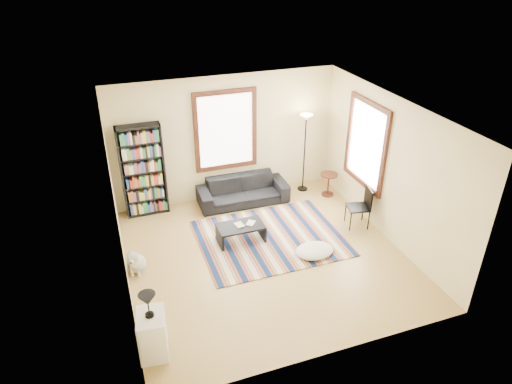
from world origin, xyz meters
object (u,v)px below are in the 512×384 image
object	(u,v)px
floor_cushion	(314,251)
folding_chair	(358,207)
floor_lamp	(304,153)
white_cabinet	(153,334)
coffee_table	(241,233)
side_table	(328,184)
bookshelf	(143,171)
sofa	(243,190)
dog	(136,259)

from	to	relation	value
floor_cushion	folding_chair	xyz separation A→B (m)	(1.26, 0.63, 0.34)
floor_lamp	white_cabinet	bearing A→B (deg)	-136.96
white_cabinet	floor_lamp	bearing A→B (deg)	50.82
coffee_table	floor_lamp	distance (m)	2.67
side_table	bookshelf	bearing A→B (deg)	171.39
side_table	floor_cushion	bearing A→B (deg)	-123.31
bookshelf	folding_chair	distance (m)	4.50
coffee_table	folding_chair	size ratio (longest dim) A/B	1.05
floor_lamp	side_table	xyz separation A→B (m)	(0.44, -0.44, -0.66)
floor_cushion	folding_chair	world-z (taller)	folding_chair
floor_cushion	white_cabinet	xyz separation A→B (m)	(-3.19, -1.35, 0.26)
bookshelf	white_cabinet	bearing A→B (deg)	-96.41
coffee_table	folding_chair	world-z (taller)	folding_chair
sofa	floor_cushion	bearing A→B (deg)	-73.46
floor_cushion	white_cabinet	world-z (taller)	white_cabinet
coffee_table	dog	size ratio (longest dim) A/B	1.73
coffee_table	floor_lamp	xyz separation A→B (m)	(2.04, 1.55, 0.75)
folding_chair	floor_lamp	bearing A→B (deg)	114.73
white_cabinet	dog	bearing A→B (deg)	98.13
sofa	white_cabinet	xyz separation A→B (m)	(-2.54, -3.69, 0.06)
folding_chair	dog	distance (m)	4.47
bookshelf	floor_lamp	distance (m)	3.62
floor_lamp	side_table	world-z (taller)	floor_lamp
bookshelf	folding_chair	size ratio (longest dim) A/B	2.33
floor_cushion	floor_lamp	size ratio (longest dim) A/B	0.40
sofa	floor_cushion	distance (m)	2.44
sofa	folding_chair	world-z (taller)	folding_chair
bookshelf	floor_lamp	bearing A→B (deg)	-2.69
sofa	side_table	world-z (taller)	sofa
bookshelf	side_table	bearing A→B (deg)	-8.61
bookshelf	floor_lamp	size ratio (longest dim) A/B	1.08
floor_cushion	side_table	world-z (taller)	side_table
bookshelf	side_table	world-z (taller)	bookshelf
floor_lamp	white_cabinet	world-z (taller)	floor_lamp
bookshelf	coffee_table	distance (m)	2.47
folding_chair	side_table	bearing A→B (deg)	100.52
folding_chair	dog	bearing A→B (deg)	-167.43
floor_cushion	side_table	bearing A→B (deg)	56.69
coffee_table	floor_cushion	size ratio (longest dim) A/B	1.22
coffee_table	floor_cushion	world-z (taller)	coffee_table
sofa	side_table	bearing A→B (deg)	-8.85
sofa	floor_lamp	bearing A→B (deg)	4.84
dog	white_cabinet	bearing A→B (deg)	-71.08
bookshelf	folding_chair	world-z (taller)	bookshelf
coffee_table	white_cabinet	size ratio (longest dim) A/B	1.29
floor_lamp	side_table	bearing A→B (deg)	-45.33
floor_lamp	white_cabinet	xyz separation A→B (m)	(-4.06, -3.79, -0.58)
side_table	folding_chair	size ratio (longest dim) A/B	0.63
sofa	side_table	size ratio (longest dim) A/B	3.71
sofa	folding_chair	distance (m)	2.57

